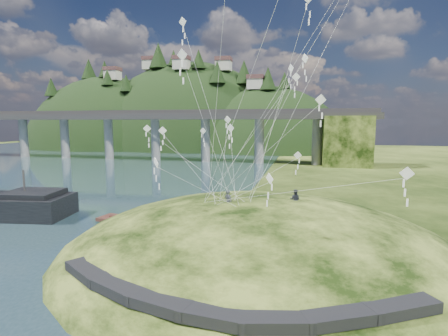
# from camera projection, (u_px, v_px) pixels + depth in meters

# --- Properties ---
(ground) EXTENTS (320.00, 320.00, 0.00)m
(ground) POSITION_uv_depth(u_px,v_px,m) (162.00, 257.00, 29.78)
(ground) COLOR black
(ground) RESTS_ON ground
(grass_hill) EXTENTS (36.00, 32.00, 13.00)m
(grass_hill) POSITION_uv_depth(u_px,v_px,m) (258.00, 273.00, 30.10)
(grass_hill) COLOR black
(grass_hill) RESTS_ON ground
(footpath) EXTENTS (22.29, 5.84, 0.83)m
(footpath) POSITION_uv_depth(u_px,v_px,m) (220.00, 300.00, 18.42)
(footpath) COLOR black
(footpath) RESTS_ON ground
(bridge) EXTENTS (160.00, 11.00, 15.00)m
(bridge) POSITION_uv_depth(u_px,v_px,m) (173.00, 128.00, 102.15)
(bridge) COLOR #2D2B2B
(bridge) RESTS_ON ground
(far_ridge) EXTENTS (153.00, 70.00, 94.50)m
(far_ridge) POSITION_uv_depth(u_px,v_px,m) (181.00, 164.00, 158.55)
(far_ridge) COLOR black
(far_ridge) RESTS_ON ground
(wooden_dock) EXTENTS (15.50, 5.38, 1.09)m
(wooden_dock) POSITION_uv_depth(u_px,v_px,m) (158.00, 225.00, 37.30)
(wooden_dock) COLOR #3D1F19
(wooden_dock) RESTS_ON ground
(kite_flyers) EXTENTS (6.24, 2.70, 1.90)m
(kite_flyers) POSITION_uv_depth(u_px,v_px,m) (272.00, 190.00, 29.10)
(kite_flyers) COLOR #282B36
(kite_flyers) RESTS_ON ground
(kite_swarm) EXTENTS (21.04, 17.31, 20.36)m
(kite_swarm) POSITION_uv_depth(u_px,v_px,m) (263.00, 69.00, 28.64)
(kite_swarm) COLOR white
(kite_swarm) RESTS_ON ground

